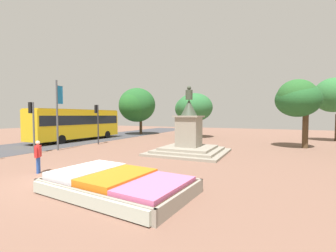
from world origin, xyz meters
The scene contains 11 objects.
ground_plane centered at (0.00, 0.00, 0.00)m, with size 87.37×87.37×0.00m, color brown.
flower_planter centered at (3.19, -0.43, 0.31)m, with size 5.63×3.71×0.70m.
statue_monument centered at (2.76, 8.67, 1.04)m, with size 5.33×5.33×4.97m.
traffic_light_mid_block centered at (-7.49, 3.62, 2.64)m, with size 0.42×0.31×3.77m.
traffic_light_far_corner centered at (-7.11, 9.86, 2.68)m, with size 0.41×0.30×3.83m.
banner_pole centered at (-7.28, 5.56, 3.01)m, with size 0.14×0.71×5.62m.
city_bus centered at (-11.48, 11.40, 1.99)m, with size 3.04×10.77×3.47m.
pedestrian_with_handbag centered at (-1.93, 0.13, 0.91)m, with size 0.41×0.46×1.59m.
park_tree_far_left centered at (10.26, 15.21, 4.25)m, with size 3.64×4.00×5.86m.
park_tree_behind_statue centered at (-9.99, 21.38, 4.30)m, with size 5.54×5.59×6.87m.
park_tree_far_right centered at (-1.00, 20.63, 3.78)m, with size 5.01×4.87×5.64m.
Camera 1 is at (8.38, -6.99, 2.81)m, focal length 24.00 mm.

